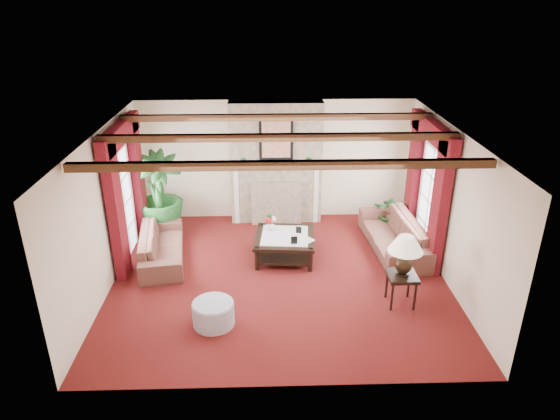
{
  "coord_description": "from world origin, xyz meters",
  "views": [
    {
      "loc": [
        -0.24,
        -7.87,
        4.83
      ],
      "look_at": [
        0.02,
        0.4,
        1.17
      ],
      "focal_mm": 32.0,
      "sensor_mm": 36.0,
      "label": 1
    }
  ],
  "objects_px": {
    "potted_palm": "(161,211)",
    "side_table": "(401,289)",
    "sofa_left": "(161,241)",
    "ottoman": "(213,314)",
    "coffee_table": "(285,247)",
    "sofa_right": "(394,229)"
  },
  "relations": [
    {
      "from": "sofa_left",
      "to": "potted_palm",
      "type": "bearing_deg",
      "value": 2.15
    },
    {
      "from": "side_table",
      "to": "ottoman",
      "type": "relative_size",
      "value": 0.85
    },
    {
      "from": "side_table",
      "to": "sofa_left",
      "type": "bearing_deg",
      "value": 158.93
    },
    {
      "from": "potted_palm",
      "to": "side_table",
      "type": "xyz_separation_m",
      "value": [
        4.48,
        -2.83,
        -0.22
      ]
    },
    {
      "from": "coffee_table",
      "to": "ottoman",
      "type": "height_order",
      "value": "coffee_table"
    },
    {
      "from": "side_table",
      "to": "ottoman",
      "type": "xyz_separation_m",
      "value": [
        -3.07,
        -0.47,
        -0.09
      ]
    },
    {
      "from": "coffee_table",
      "to": "side_table",
      "type": "xyz_separation_m",
      "value": [
        1.87,
        -1.63,
        0.05
      ]
    },
    {
      "from": "sofa_left",
      "to": "coffee_table",
      "type": "relative_size",
      "value": 1.81
    },
    {
      "from": "sofa_left",
      "to": "potted_palm",
      "type": "height_order",
      "value": "potted_palm"
    },
    {
      "from": "potted_palm",
      "to": "sofa_left",
      "type": "bearing_deg",
      "value": -79.15
    },
    {
      "from": "ottoman",
      "to": "coffee_table",
      "type": "bearing_deg",
      "value": 60.36
    },
    {
      "from": "sofa_left",
      "to": "ottoman",
      "type": "xyz_separation_m",
      "value": [
        1.18,
        -2.11,
        -0.2
      ]
    },
    {
      "from": "sofa_left",
      "to": "ottoman",
      "type": "relative_size",
      "value": 3.16
    },
    {
      "from": "sofa_right",
      "to": "coffee_table",
      "type": "relative_size",
      "value": 2.01
    },
    {
      "from": "sofa_left",
      "to": "ottoman",
      "type": "bearing_deg",
      "value": -159.45
    },
    {
      "from": "coffee_table",
      "to": "ottoman",
      "type": "bearing_deg",
      "value": -114.95
    },
    {
      "from": "side_table",
      "to": "ottoman",
      "type": "height_order",
      "value": "side_table"
    },
    {
      "from": "coffee_table",
      "to": "potted_palm",
      "type": "bearing_deg",
      "value": 160.06
    },
    {
      "from": "coffee_table",
      "to": "ottoman",
      "type": "distance_m",
      "value": 2.43
    },
    {
      "from": "sofa_left",
      "to": "side_table",
      "type": "height_order",
      "value": "sofa_left"
    },
    {
      "from": "sofa_left",
      "to": "side_table",
      "type": "distance_m",
      "value": 4.56
    },
    {
      "from": "sofa_left",
      "to": "side_table",
      "type": "xyz_separation_m",
      "value": [
        4.25,
        -1.64,
        -0.11
      ]
    }
  ]
}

